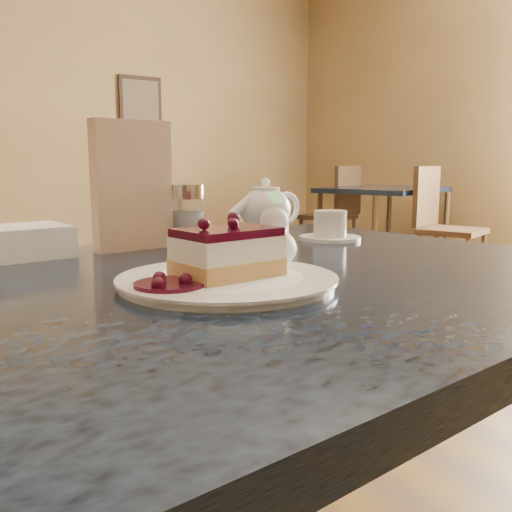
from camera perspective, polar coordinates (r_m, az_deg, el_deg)
main_table at (r=0.84m, az=-5.12°, el=-8.13°), size 1.42×1.02×0.83m
dessert_plate at (r=0.78m, az=-2.88°, el=-2.52°), size 0.29×0.29×0.01m
cheesecake_slice at (r=0.77m, az=-2.90°, el=0.32°), size 0.14×0.11×0.07m
whipped_cream at (r=0.84m, az=1.81°, el=0.77°), size 0.07×0.07×0.06m
berry_sauce at (r=0.72m, az=-8.66°, el=-2.84°), size 0.09×0.09×0.01m
tea_set at (r=1.33m, az=2.14°, el=4.21°), size 0.23×0.30×0.12m
menu_card at (r=1.12m, az=-12.25°, el=6.88°), size 0.16×0.05×0.24m
sugar_shaker at (r=1.16m, az=-6.84°, el=4.16°), size 0.07×0.07×0.12m
napkin_stack at (r=1.09m, az=-21.96°, el=1.38°), size 0.15×0.15×0.06m
bg_table_far_right at (r=5.26m, az=12.38°, el=-1.11°), size 1.26×1.92×1.28m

